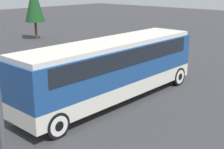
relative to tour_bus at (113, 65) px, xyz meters
The scene contains 5 objects.
ground_plane 1.98m from the tour_bus, behind, with size 120.00×120.00×0.00m, color #38383A.
tour_bus is the anchor object (origin of this frame).
parked_car_near 6.92m from the tour_bus, 56.68° to the left, with size 4.09×1.82×1.40m.
parked_car_mid 6.29m from the tour_bus, 94.33° to the left, with size 4.39×1.91×1.39m.
tree_center 21.30m from the tour_bus, 66.64° to the left, with size 2.16×2.16×6.14m.
Camera 1 is at (-11.60, -10.63, 6.10)m, focal length 50.00 mm.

